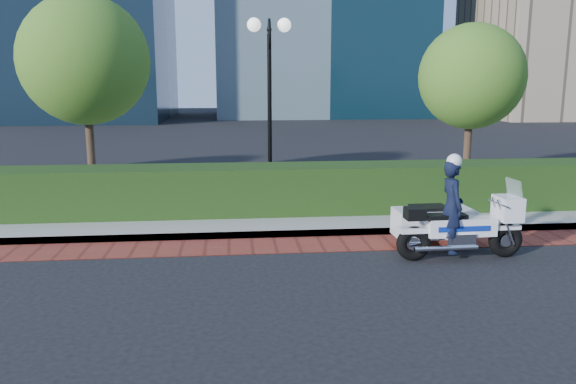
{
  "coord_description": "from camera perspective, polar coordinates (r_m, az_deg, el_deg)",
  "views": [
    {
      "loc": [
        0.08,
        -8.2,
        2.87
      ],
      "look_at": [
        1.05,
        1.41,
        1.0
      ],
      "focal_mm": 35.0,
      "sensor_mm": 36.0,
      "label": 1
    }
  ],
  "objects": [
    {
      "name": "ground",
      "position": [
        8.69,
        -6.04,
        -8.4
      ],
      "size": [
        120.0,
        120.0,
        0.0
      ],
      "primitive_type": "plane",
      "color": "black",
      "rests_on": "ground"
    },
    {
      "name": "brick_strip",
      "position": [
        10.12,
        -6.02,
        -5.56
      ],
      "size": [
        60.0,
        1.0,
        0.01
      ],
      "primitive_type": "cube",
      "color": "maroon",
      "rests_on": "ground"
    },
    {
      "name": "sidewalk",
      "position": [
        14.48,
        -5.99,
        -0.23
      ],
      "size": [
        60.0,
        8.0,
        0.15
      ],
      "primitive_type": "cube",
      "color": "gray",
      "rests_on": "ground"
    },
    {
      "name": "hedge_main",
      "position": [
        12.01,
        -6.06,
        0.24
      ],
      "size": [
        18.0,
        1.2,
        1.0
      ],
      "primitive_type": "cube",
      "color": "black",
      "rests_on": "sidewalk"
    },
    {
      "name": "lamppost",
      "position": [
        13.44,
        -1.89,
        11.33
      ],
      "size": [
        1.02,
        0.7,
        4.21
      ],
      "color": "black",
      "rests_on": "sidewalk"
    },
    {
      "name": "tree_b",
      "position": [
        15.14,
        -19.95,
        12.46
      ],
      "size": [
        3.2,
        3.2,
        4.89
      ],
      "color": "#332319",
      "rests_on": "sidewalk"
    },
    {
      "name": "tree_c",
      "position": [
        16.05,
        18.15,
        11.06
      ],
      "size": [
        2.8,
        2.8,
        4.3
      ],
      "color": "#332319",
      "rests_on": "sidewalk"
    },
    {
      "name": "police_motorcycle",
      "position": [
        9.92,
        15.96,
        -2.67
      ],
      "size": [
        2.18,
        1.54,
        1.77
      ],
      "rotation": [
        0.0,
        0.0,
        0.02
      ],
      "color": "black",
      "rests_on": "ground"
    }
  ]
}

